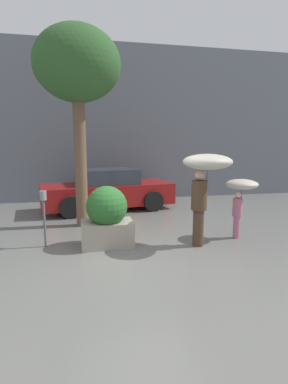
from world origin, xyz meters
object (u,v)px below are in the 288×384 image
at_px(person_child, 241,191).
at_px(street_tree, 77,68).
at_px(person_adult, 205,174).
at_px(parking_meter, 44,207).
at_px(parked_car_near, 107,191).
at_px(planter_box, 107,217).

distance_m(person_child, street_tree, 5.08).
bearing_deg(person_child, person_adult, -174.22).
height_order(person_adult, parking_meter, person_adult).
xyz_separation_m(parked_car_near, street_tree, (-0.85, -1.90, 3.48)).
xyz_separation_m(street_tree, parking_meter, (-0.80, -1.59, -3.23)).
relative_size(planter_box, person_child, 0.95).
relative_size(person_adult, parking_meter, 1.63).
bearing_deg(planter_box, street_tree, 106.53).
height_order(person_child, parking_meter, person_child).
distance_m(planter_box, parking_meter, 1.37).
height_order(street_tree, parking_meter, street_tree).
xyz_separation_m(parked_car_near, parking_meter, (-1.65, -3.49, 0.25)).
distance_m(person_adult, parking_meter, 3.52).
relative_size(street_tree, parking_meter, 4.17).
bearing_deg(person_adult, planter_box, -163.73).
bearing_deg(street_tree, parking_meter, -116.69).
bearing_deg(person_adult, person_child, 49.17).
bearing_deg(planter_box, person_child, -1.07).
height_order(planter_box, street_tree, street_tree).
relative_size(planter_box, street_tree, 0.26).
height_order(person_child, parked_car_near, person_child).
distance_m(planter_box, person_adult, 2.31).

